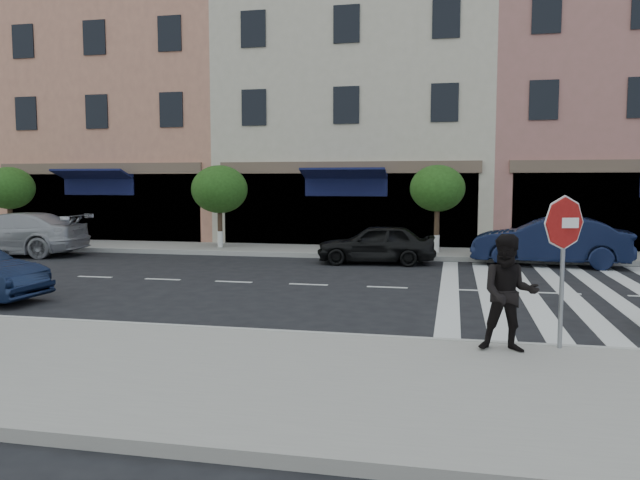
{
  "coord_description": "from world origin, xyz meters",
  "views": [
    {
      "loc": [
        3.56,
        -11.21,
        2.59
      ],
      "look_at": [
        0.88,
        1.29,
        1.4
      ],
      "focal_mm": 35.0,
      "sensor_mm": 36.0,
      "label": 1
    }
  ],
  "objects_px": {
    "car_far_left": "(12,234)",
    "car_far_right": "(550,241)",
    "car_far_mid": "(376,244)",
    "walker": "(509,293)",
    "stop_sign": "(564,237)"
  },
  "relations": [
    {
      "from": "stop_sign",
      "to": "car_far_left",
      "type": "xyz_separation_m",
      "value": [
        -16.79,
        9.56,
        -1.04
      ]
    },
    {
      "from": "stop_sign",
      "to": "car_far_right",
      "type": "xyz_separation_m",
      "value": [
        1.37,
        10.77,
        -1.03
      ]
    },
    {
      "from": "walker",
      "to": "car_far_right",
      "type": "height_order",
      "value": "walker"
    },
    {
      "from": "car_far_right",
      "to": "car_far_mid",
      "type": "bearing_deg",
      "value": -76.7
    },
    {
      "from": "car_far_left",
      "to": "car_far_mid",
      "type": "distance_m",
      "value": 12.85
    },
    {
      "from": "car_far_mid",
      "to": "car_far_right",
      "type": "height_order",
      "value": "car_far_right"
    },
    {
      "from": "car_far_left",
      "to": "car_far_right",
      "type": "height_order",
      "value": "car_far_right"
    },
    {
      "from": "stop_sign",
      "to": "walker",
      "type": "height_order",
      "value": "stop_sign"
    },
    {
      "from": "walker",
      "to": "car_far_right",
      "type": "bearing_deg",
      "value": 79.57
    },
    {
      "from": "walker",
      "to": "car_far_right",
      "type": "distance_m",
      "value": 11.31
    },
    {
      "from": "car_far_mid",
      "to": "car_far_right",
      "type": "xyz_separation_m",
      "value": [
        5.32,
        0.68,
        0.14
      ]
    },
    {
      "from": "stop_sign",
      "to": "car_far_right",
      "type": "height_order",
      "value": "stop_sign"
    },
    {
      "from": "car_far_left",
      "to": "car_far_right",
      "type": "relative_size",
      "value": 1.12
    },
    {
      "from": "car_far_left",
      "to": "car_far_mid",
      "type": "xyz_separation_m",
      "value": [
        12.83,
        0.53,
        -0.12
      ]
    },
    {
      "from": "stop_sign",
      "to": "walker",
      "type": "bearing_deg",
      "value": -173.92
    }
  ]
}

